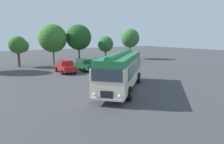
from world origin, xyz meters
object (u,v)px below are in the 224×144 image
Objects in this scene: car_near_left at (65,66)px; car_mid_right at (102,63)px; vintage_bus at (121,69)px; car_mid_left at (85,65)px.

car_near_left is 1.01× the size of car_mid_right.
vintage_bus reaches higher than car_mid_left.
car_mid_right is (3.18, 0.35, 0.00)m from car_mid_left.
car_near_left is 6.08m from car_mid_right.
car_near_left is at bearing 95.32° from vintage_bus.
vintage_bus is at bearing -84.68° from car_near_left.
vintage_bus is 12.66m from car_mid_right.
car_near_left is at bearing -176.73° from car_mid_right.
car_mid_left is at bearing -0.14° from car_near_left.
vintage_bus is 11.42m from car_mid_left.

